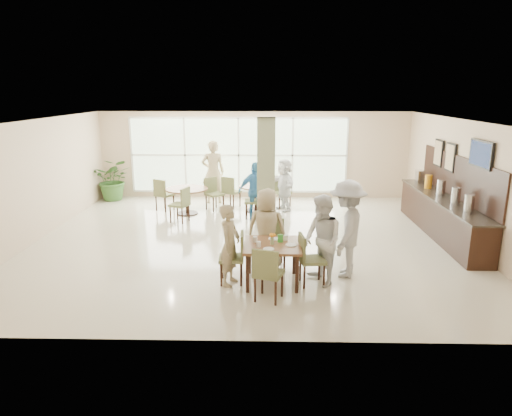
{
  "coord_description": "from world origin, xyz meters",
  "views": [
    {
      "loc": [
        0.41,
        -10.29,
        3.46
      ],
      "look_at": [
        0.2,
        -1.2,
        1.1
      ],
      "focal_mm": 32.0,
      "sensor_mm": 36.0,
      "label": 1
    }
  ],
  "objects_px": {
    "teen_left": "(230,245)",
    "teen_right": "(322,241)",
    "potted_plant": "(114,179)",
    "adult_standing": "(213,172)",
    "buffet_counter": "(442,213)",
    "teen_far": "(267,229)",
    "main_table": "(272,248)",
    "teen_standing": "(347,229)",
    "round_table_left": "(187,194)",
    "adult_a": "(255,191)",
    "round_table_right": "(256,192)",
    "adult_b": "(284,185)"
  },
  "relations": [
    {
      "from": "buffet_counter",
      "to": "teen_standing",
      "type": "height_order",
      "value": "buffet_counter"
    },
    {
      "from": "potted_plant",
      "to": "adult_a",
      "type": "relative_size",
      "value": 0.85
    },
    {
      "from": "adult_standing",
      "to": "potted_plant",
      "type": "bearing_deg",
      "value": -13.26
    },
    {
      "from": "teen_far",
      "to": "adult_b",
      "type": "distance_m",
      "value": 4.58
    },
    {
      "from": "buffet_counter",
      "to": "adult_a",
      "type": "xyz_separation_m",
      "value": [
        -4.6,
        1.3,
        0.24
      ]
    },
    {
      "from": "teen_far",
      "to": "teen_right",
      "type": "relative_size",
      "value": 0.98
    },
    {
      "from": "teen_left",
      "to": "adult_a",
      "type": "distance_m",
      "value": 4.35
    },
    {
      "from": "main_table",
      "to": "teen_right",
      "type": "bearing_deg",
      "value": -1.36
    },
    {
      "from": "adult_a",
      "to": "adult_standing",
      "type": "distance_m",
      "value": 2.32
    },
    {
      "from": "round_table_left",
      "to": "adult_b",
      "type": "xyz_separation_m",
      "value": [
        2.79,
        0.49,
        0.17
      ]
    },
    {
      "from": "buffet_counter",
      "to": "potted_plant",
      "type": "relative_size",
      "value": 3.47
    },
    {
      "from": "teen_left",
      "to": "teen_right",
      "type": "distance_m",
      "value": 1.66
    },
    {
      "from": "main_table",
      "to": "potted_plant",
      "type": "bearing_deg",
      "value": 127.94
    },
    {
      "from": "buffet_counter",
      "to": "adult_a",
      "type": "relative_size",
      "value": 2.95
    },
    {
      "from": "buffet_counter",
      "to": "adult_standing",
      "type": "distance_m",
      "value": 6.76
    },
    {
      "from": "teen_far",
      "to": "adult_a",
      "type": "bearing_deg",
      "value": -75.51
    },
    {
      "from": "adult_b",
      "to": "round_table_right",
      "type": "bearing_deg",
      "value": -106.64
    },
    {
      "from": "round_table_left",
      "to": "adult_standing",
      "type": "height_order",
      "value": "adult_standing"
    },
    {
      "from": "potted_plant",
      "to": "teen_standing",
      "type": "bearing_deg",
      "value": -43.31
    },
    {
      "from": "buffet_counter",
      "to": "adult_standing",
      "type": "height_order",
      "value": "adult_standing"
    },
    {
      "from": "round_table_right",
      "to": "adult_b",
      "type": "bearing_deg",
      "value": 6.9
    },
    {
      "from": "main_table",
      "to": "teen_far",
      "type": "bearing_deg",
      "value": 97.96
    },
    {
      "from": "potted_plant",
      "to": "teen_far",
      "type": "relative_size",
      "value": 0.83
    },
    {
      "from": "teen_right",
      "to": "teen_standing",
      "type": "relative_size",
      "value": 0.89
    },
    {
      "from": "teen_far",
      "to": "main_table",
      "type": "bearing_deg",
      "value": 107.2
    },
    {
      "from": "teen_standing",
      "to": "main_table",
      "type": "bearing_deg",
      "value": -56.89
    },
    {
      "from": "round_table_left",
      "to": "round_table_right",
      "type": "xyz_separation_m",
      "value": [
        1.97,
        0.39,
        -0.04
      ]
    },
    {
      "from": "buffet_counter",
      "to": "adult_b",
      "type": "bearing_deg",
      "value": 148.45
    },
    {
      "from": "teen_standing",
      "to": "adult_a",
      "type": "bearing_deg",
      "value": -136.97
    },
    {
      "from": "main_table",
      "to": "potted_plant",
      "type": "distance_m",
      "value": 8.17
    },
    {
      "from": "round_table_left",
      "to": "teen_far",
      "type": "bearing_deg",
      "value": -60.67
    },
    {
      "from": "teen_right",
      "to": "adult_b",
      "type": "relative_size",
      "value": 1.09
    },
    {
      "from": "buffet_counter",
      "to": "teen_standing",
      "type": "xyz_separation_m",
      "value": [
        -2.77,
        -2.57,
        0.38
      ]
    },
    {
      "from": "potted_plant",
      "to": "adult_standing",
      "type": "relative_size",
      "value": 0.69
    },
    {
      "from": "teen_right",
      "to": "teen_standing",
      "type": "distance_m",
      "value": 0.66
    },
    {
      "from": "main_table",
      "to": "teen_standing",
      "type": "bearing_deg",
      "value": 15.35
    },
    {
      "from": "main_table",
      "to": "adult_standing",
      "type": "relative_size",
      "value": 0.52
    },
    {
      "from": "adult_a",
      "to": "teen_left",
      "type": "bearing_deg",
      "value": -114.32
    },
    {
      "from": "buffet_counter",
      "to": "potted_plant",
      "type": "distance_m",
      "value": 9.84
    },
    {
      "from": "teen_far",
      "to": "adult_standing",
      "type": "xyz_separation_m",
      "value": [
        -1.68,
        5.41,
        0.17
      ]
    },
    {
      "from": "teen_far",
      "to": "teen_right",
      "type": "bearing_deg",
      "value": 152.41
    },
    {
      "from": "round_table_left",
      "to": "teen_right",
      "type": "relative_size",
      "value": 0.72
    },
    {
      "from": "teen_left",
      "to": "adult_standing",
      "type": "distance_m",
      "value": 6.3
    },
    {
      "from": "round_table_right",
      "to": "buffet_counter",
      "type": "bearing_deg",
      "value": -25.77
    },
    {
      "from": "round_table_left",
      "to": "potted_plant",
      "type": "height_order",
      "value": "potted_plant"
    },
    {
      "from": "round_table_left",
      "to": "teen_standing",
      "type": "height_order",
      "value": "teen_standing"
    },
    {
      "from": "round_table_right",
      "to": "teen_right",
      "type": "bearing_deg",
      "value": -75.87
    },
    {
      "from": "main_table",
      "to": "round_table_right",
      "type": "xyz_separation_m",
      "value": [
        -0.41,
        5.17,
        -0.11
      ]
    },
    {
      "from": "teen_left",
      "to": "teen_right",
      "type": "bearing_deg",
      "value": -71.69
    },
    {
      "from": "teen_right",
      "to": "round_table_right",
      "type": "bearing_deg",
      "value": 172.3
    }
  ]
}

